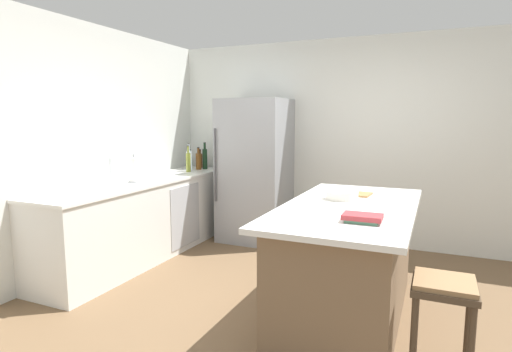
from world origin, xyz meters
The scene contains 18 objects.
ground_plane centered at (0.00, 0.00, 0.00)m, with size 7.20×7.20×0.00m, color brown.
wall_rear centered at (0.00, 2.25, 1.30)m, with size 6.00×0.10×2.60m, color silver.
wall_left centered at (-2.45, 0.00, 1.30)m, with size 0.10×6.00×2.60m, color silver.
counter_run_left centered at (-2.08, 0.69, 0.45)m, with size 0.68×2.85×0.90m.
kitchen_island centered at (0.38, 0.16, 0.47)m, with size 0.99×1.98×0.92m.
refrigerator centered at (-1.18, 1.84, 0.93)m, with size 0.84×0.76×1.85m.
bar_stool centered at (1.08, -0.50, 0.54)m, with size 0.36×0.36×0.66m.
sink_faucet centered at (-2.12, 0.24, 1.06)m, with size 0.15×0.05×0.30m.
paper_towel_roll centered at (-2.07, 0.53, 1.04)m, with size 0.14×0.14×0.31m.
syrup_bottle centered at (-2.12, 2.00, 1.01)m, with size 0.07×0.07×0.26m.
wine_bottle centered at (-1.98, 1.90, 1.06)m, with size 0.07×0.07×0.37m.
whiskey_bottle centered at (-2.03, 1.81, 1.03)m, with size 0.08×0.08×0.31m.
gin_bottle centered at (-2.11, 1.72, 1.02)m, with size 0.07×0.07×0.28m.
soda_bottle centered at (-2.05, 1.61, 1.04)m, with size 0.07×0.07×0.37m.
olive_oil_bottle centered at (-2.02, 1.53, 1.04)m, with size 0.06×0.06×0.35m.
cookbook_stack centered at (0.57, -0.35, 0.95)m, with size 0.26×0.18×0.05m.
mixing_bowl centered at (0.27, 0.38, 0.96)m, with size 0.27×0.27×0.07m.
cutting_board centered at (0.31, 0.63, 0.93)m, with size 0.34×0.24×0.02m.
Camera 1 is at (1.00, -3.07, 1.60)m, focal length 28.95 mm.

